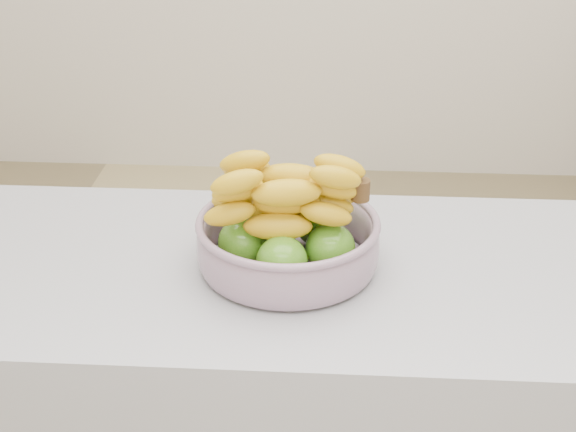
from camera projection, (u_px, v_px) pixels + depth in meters
The scene contains 1 object.
fruit_bowl at pixel (288, 234), 1.40m from camera, with size 0.32×0.32×0.20m.
Camera 1 is at (-0.08, -1.67, 1.64)m, focal length 50.00 mm.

